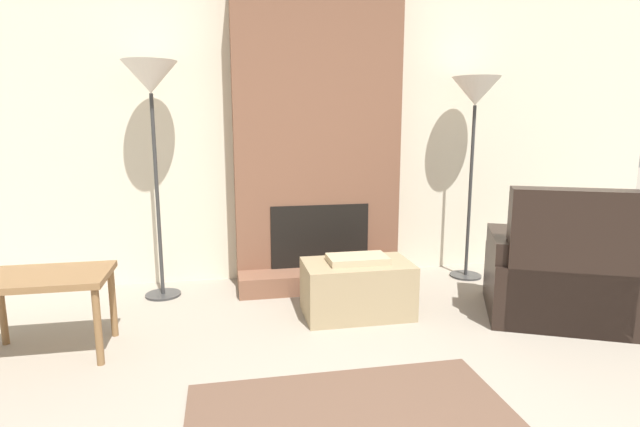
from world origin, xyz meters
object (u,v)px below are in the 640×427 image
object	(u,v)px
ottoman	(357,287)
armchair	(559,279)
floor_lamp_right	(475,101)
side_table	(44,285)
floor_lamp_left	(151,88)

from	to	relation	value
ottoman	armchair	size ratio (longest dim) A/B	0.65
armchair	floor_lamp_right	world-z (taller)	floor_lamp_right
armchair	side_table	xyz separation A→B (m)	(-3.46, 0.10, 0.14)
armchair	side_table	size ratio (longest dim) A/B	1.61
armchair	floor_lamp_right	distance (m)	1.69
armchair	floor_lamp_left	world-z (taller)	floor_lamp_left
side_table	floor_lamp_left	xyz separation A→B (m)	(0.57, 0.96, 1.23)
floor_lamp_left	floor_lamp_right	world-z (taller)	floor_lamp_left
armchair	floor_lamp_right	bearing A→B (deg)	-56.15
ottoman	armchair	bearing A→B (deg)	-14.48
armchair	floor_lamp_left	distance (m)	3.37
side_table	floor_lamp_left	size ratio (longest dim) A/B	0.40
ottoman	armchair	xyz separation A→B (m)	(1.41, -0.37, 0.10)
ottoman	side_table	xyz separation A→B (m)	(-2.04, -0.26, 0.24)
ottoman	floor_lamp_left	bearing A→B (deg)	154.55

